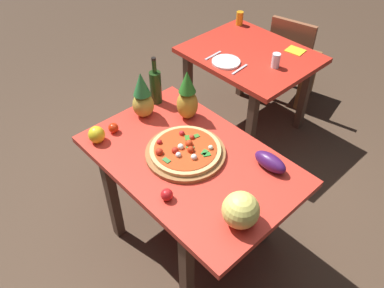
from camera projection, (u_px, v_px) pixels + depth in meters
ground_plane at (190, 234)px, 2.70m from camera, size 10.00×10.00×0.00m
display_table at (190, 170)px, 2.26m from camera, size 1.24×0.80×0.75m
background_table at (249, 65)px, 3.16m from camera, size 0.99×0.81×0.75m
dining_chair at (292, 55)px, 3.58m from camera, size 0.48×0.48×0.85m
pizza_board at (186, 153)px, 2.21m from camera, size 0.46×0.46×0.02m
pizza at (185, 149)px, 2.19m from camera, size 0.41×0.41×0.06m
wine_bottle at (156, 86)px, 2.51m from camera, size 0.08×0.08×0.33m
pineapple_left at (142, 97)px, 2.39m from camera, size 0.14×0.14×0.31m
pineapple_right at (187, 97)px, 2.37m from camera, size 0.13×0.13×0.34m
melon at (241, 210)px, 1.81m from camera, size 0.18×0.18×0.18m
bell_pepper at (97, 135)px, 2.27m from camera, size 0.10×0.10×0.11m
eggplant at (270, 162)px, 2.11m from camera, size 0.20×0.09×0.09m
tomato_at_corner at (113, 128)px, 2.34m from camera, size 0.06×0.06×0.06m
tomato_beside_pepper at (167, 195)px, 1.95m from camera, size 0.06×0.06×0.06m
drinking_glass_juice at (240, 18)px, 3.42m from camera, size 0.06×0.06×0.12m
drinking_glass_water at (276, 60)px, 2.89m from camera, size 0.06×0.06×0.11m
dinner_plate at (226, 62)px, 2.96m from camera, size 0.22×0.22×0.02m
fork_utensil at (213, 56)px, 3.04m from camera, size 0.02×0.18×0.01m
knife_utensil at (240, 69)px, 2.89m from camera, size 0.03×0.18×0.01m
napkin_folded at (295, 51)px, 3.10m from camera, size 0.15×0.14×0.01m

